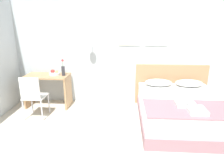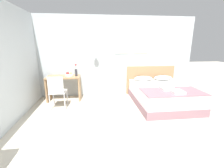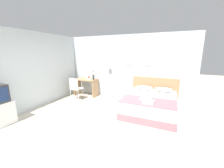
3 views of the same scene
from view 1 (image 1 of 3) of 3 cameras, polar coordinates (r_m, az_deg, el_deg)
The scene contains 12 objects.
wall_back at distance 4.87m, azimuth 0.85°, elevation 9.71°, with size 5.65×0.31×2.65m.
bed at distance 4.27m, azimuth 18.98°, elevation -7.17°, with size 1.61×1.98×0.56m.
headboard at distance 5.12m, azimuth 16.39°, elevation -0.18°, with size 1.73×0.06×1.00m.
pillow_left at distance 4.75m, azimuth 13.10°, elevation 0.42°, with size 0.62×0.39×0.15m.
pillow_right at distance 4.92m, azimuth 21.16°, elevation 0.24°, with size 0.62×0.39×0.15m.
throw_blanket at distance 3.65m, azimuth 21.68°, elevation -6.67°, with size 1.56×0.79×0.02m.
folded_towel_near_foot at distance 3.73m, azimuth 20.11°, elevation -5.24°, with size 0.33×0.29×0.06m.
folded_towel_mid_bed at distance 3.53m, azimuth 23.08°, elevation -6.93°, with size 0.28×0.32×0.06m.
desk at distance 5.02m, azimuth -17.87°, elevation -0.35°, with size 1.02×0.57×0.78m.
desk_chair at distance 4.43m, azimuth -21.69°, elevation -2.76°, with size 0.43×0.43×0.93m.
fruit_bowl at distance 4.91m, azimuth -16.09°, elevation 2.99°, with size 0.26×0.26×0.13m.
flower_vase at distance 4.77m, azimuth -13.78°, elevation 3.98°, with size 0.08×0.08×0.39m.
Camera 1 is at (0.25, -1.83, 1.98)m, focal length 32.00 mm.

